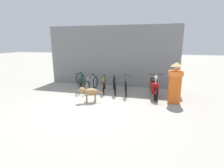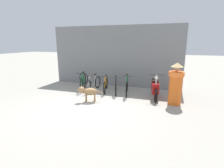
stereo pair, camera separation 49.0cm
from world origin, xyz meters
name	(u,v)px [view 1 (the left image)]	position (x,y,z in m)	size (l,w,h in m)	color
ground_plane	(86,107)	(0.00, 0.00, 0.00)	(60.00, 60.00, 0.00)	#9E998E
shop_wall_back	(111,56)	(0.00, 3.59, 1.62)	(7.21, 0.20, 3.24)	slate
bicycle_0	(81,83)	(-1.21, 2.17, 0.38)	(0.66, 1.70, 0.93)	black
bicycle_1	(91,84)	(-0.65, 2.16, 0.34)	(0.46, 1.73, 0.83)	black
bicycle_2	(104,85)	(0.01, 2.21, 0.34)	(0.54, 1.61, 0.81)	black
bicycle_3	(114,86)	(0.54, 2.19, 0.34)	(0.61, 1.65, 0.83)	black
bicycle_4	(126,86)	(1.10, 2.14, 0.38)	(0.51, 1.75, 0.93)	black
motorcycle	(154,87)	(2.40, 1.96, 0.44)	(0.58, 1.76, 1.10)	black
stray_dog	(89,92)	(-0.13, 0.57, 0.42)	(0.97, 0.56, 0.63)	#997247
person_in_robes	(175,83)	(3.21, 1.39, 0.82)	(0.79, 0.79, 1.63)	orange
spare_tire_left	(80,79)	(-1.80, 3.34, 0.33)	(0.65, 0.22, 0.66)	black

